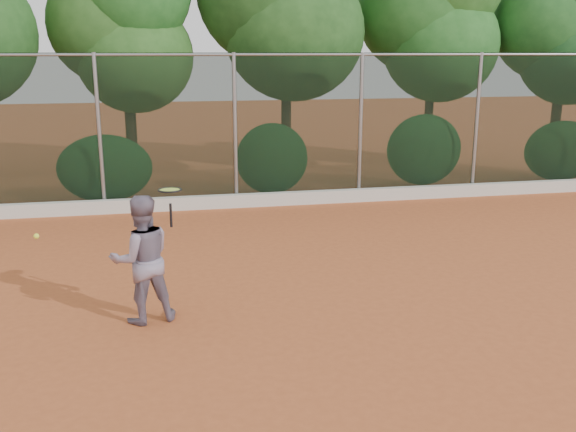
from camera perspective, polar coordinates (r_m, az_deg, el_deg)
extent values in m
plane|color=#B15429|center=(8.60, 1.36, -9.74)|extent=(80.00, 80.00, 0.00)
cube|color=beige|center=(14.96, -4.51, 1.36)|extent=(24.00, 0.20, 0.30)
imported|color=slate|center=(8.67, -12.86, -3.78)|extent=(0.96, 0.82, 1.73)
cube|color=black|center=(14.86, -4.72, 7.54)|extent=(24.00, 0.01, 3.50)
cylinder|color=gray|center=(14.75, -4.86, 14.10)|extent=(24.00, 0.06, 0.06)
cylinder|color=gray|center=(14.80, -16.41, 6.98)|extent=(0.09, 0.09, 3.50)
cylinder|color=gray|center=(14.86, -4.72, 7.54)|extent=(0.09, 0.09, 3.50)
cylinder|color=gray|center=(15.50, 6.45, 7.78)|extent=(0.09, 0.09, 3.50)
cylinder|color=gray|center=(16.68, 16.40, 7.75)|extent=(0.09, 0.09, 3.50)
cylinder|color=#462C1B|center=(17.11, -13.69, 6.23)|extent=(0.28, 0.28, 2.40)
ellipsoid|color=#27551D|center=(16.85, -13.46, 13.64)|extent=(2.90, 2.40, 2.80)
ellipsoid|color=#25501B|center=(17.18, -15.33, 16.21)|extent=(3.20, 2.70, 3.10)
cylinder|color=#43281A|center=(17.10, -0.16, 7.64)|extent=(0.26, 0.26, 3.00)
ellipsoid|color=#316626|center=(16.93, 0.59, 16.05)|extent=(3.60, 3.00, 3.50)
cylinder|color=#4A311C|center=(18.56, 12.32, 7.38)|extent=(0.24, 0.24, 2.70)
ellipsoid|color=#1F551D|center=(18.42, 13.44, 14.61)|extent=(3.20, 2.70, 3.10)
ellipsoid|color=#1C4F1B|center=(18.52, 11.73, 17.48)|extent=(3.50, 2.90, 3.40)
cylinder|color=#442A1A|center=(20.01, 22.59, 6.82)|extent=(0.28, 0.28, 2.50)
ellipsoid|color=#245F26|center=(19.91, 23.87, 13.18)|extent=(3.00, 2.50, 2.90)
ellipsoid|color=#2E742C|center=(19.90, 22.38, 15.64)|extent=(3.30, 2.80, 3.20)
ellipsoid|color=#296B29|center=(15.72, -15.96, 4.09)|extent=(2.20, 1.16, 1.60)
ellipsoid|color=#286827|center=(15.90, -1.42, 5.12)|extent=(1.80, 1.04, 1.76)
ellipsoid|color=#2C752C|center=(17.05, 11.99, 5.78)|extent=(2.00, 1.10, 1.84)
ellipsoid|color=#2A6325|center=(19.01, 23.15, 5.35)|extent=(2.16, 1.12, 1.64)
cylinder|color=black|center=(8.46, -10.37, 0.06)|extent=(0.04, 0.04, 0.31)
torus|color=black|center=(8.32, -10.46, 2.30)|extent=(0.40, 0.40, 0.03)
cylinder|color=#B6D43E|center=(8.32, -10.46, 2.30)|extent=(0.34, 0.34, 0.00)
sphere|color=#EBFA38|center=(8.21, -21.47, -1.68)|extent=(0.07, 0.07, 0.07)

